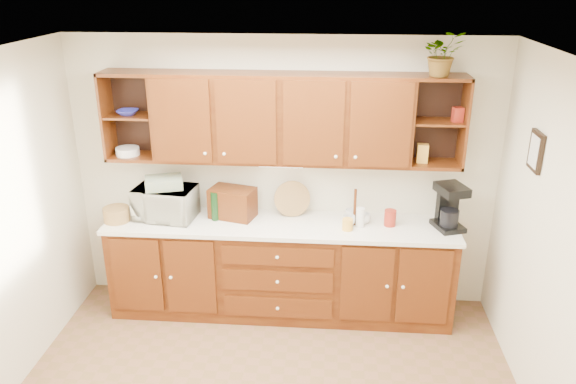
% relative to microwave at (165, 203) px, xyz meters
% --- Properties ---
extents(ceiling, '(4.00, 4.00, 0.00)m').
position_rel_microwave_xyz_m(ceiling, '(1.08, -1.47, 1.51)').
color(ceiling, white).
rests_on(ceiling, back_wall).
extents(back_wall, '(4.00, 0.00, 4.00)m').
position_rel_microwave_xyz_m(back_wall, '(1.08, 0.28, 0.21)').
color(back_wall, beige).
rests_on(back_wall, floor).
extents(right_wall, '(0.00, 3.50, 3.50)m').
position_rel_microwave_xyz_m(right_wall, '(3.08, -1.47, 0.21)').
color(right_wall, beige).
rests_on(right_wall, floor).
extents(base_cabinets, '(3.20, 0.60, 0.90)m').
position_rel_microwave_xyz_m(base_cabinets, '(1.08, -0.02, -0.64)').
color(base_cabinets, '#3D1607').
rests_on(base_cabinets, floor).
extents(countertop, '(3.24, 0.64, 0.04)m').
position_rel_microwave_xyz_m(countertop, '(1.08, -0.03, -0.17)').
color(countertop, white).
rests_on(countertop, base_cabinets).
extents(upper_cabinets, '(3.20, 0.33, 0.80)m').
position_rel_microwave_xyz_m(upper_cabinets, '(1.09, 0.12, 0.80)').
color(upper_cabinets, '#3D1607').
rests_on(upper_cabinets, back_wall).
extents(undercabinet_light, '(0.40, 0.05, 0.02)m').
position_rel_microwave_xyz_m(undercabinet_light, '(1.08, 0.06, 0.38)').
color(undercabinet_light, white).
rests_on(undercabinet_light, upper_cabinets).
extents(framed_picture, '(0.03, 0.24, 0.30)m').
position_rel_microwave_xyz_m(framed_picture, '(3.06, -0.57, 0.76)').
color(framed_picture, black).
rests_on(framed_picture, right_wall).
extents(wicker_basket, '(0.28, 0.28, 0.13)m').
position_rel_microwave_xyz_m(wicker_basket, '(-0.44, -0.11, -0.09)').
color(wicker_basket, '#9F7842').
rests_on(wicker_basket, countertop).
extents(microwave, '(0.59, 0.44, 0.30)m').
position_rel_microwave_xyz_m(microwave, '(0.00, 0.00, 0.00)').
color(microwave, beige).
rests_on(microwave, countertop).
extents(towel_stack, '(0.39, 0.34, 0.10)m').
position_rel_microwave_xyz_m(towel_stack, '(0.00, 0.00, 0.20)').
color(towel_stack, '#BFBA5A').
rests_on(towel_stack, microwave).
extents(wine_bottle, '(0.09, 0.09, 0.27)m').
position_rel_microwave_xyz_m(wine_bottle, '(0.47, -0.02, -0.01)').
color(wine_bottle, black).
rests_on(wine_bottle, countertop).
extents(woven_tray, '(0.35, 0.15, 0.34)m').
position_rel_microwave_xyz_m(woven_tray, '(1.18, 0.15, -0.14)').
color(woven_tray, '#9F7842').
rests_on(woven_tray, countertop).
extents(bread_box, '(0.46, 0.35, 0.29)m').
position_rel_microwave_xyz_m(bread_box, '(0.62, 0.07, -0.01)').
color(bread_box, '#3D1607').
rests_on(bread_box, countertop).
extents(mug_tree, '(0.27, 0.28, 0.33)m').
position_rel_microwave_xyz_m(mug_tree, '(1.76, 0.04, -0.10)').
color(mug_tree, '#3D1607').
rests_on(mug_tree, countertop).
extents(canister_red, '(0.11, 0.11, 0.15)m').
position_rel_microwave_xyz_m(canister_red, '(2.08, -0.01, -0.08)').
color(canister_red, maroon).
rests_on(canister_red, countertop).
extents(canister_white, '(0.10, 0.10, 0.18)m').
position_rel_microwave_xyz_m(canister_white, '(1.81, -0.05, -0.06)').
color(canister_white, white).
rests_on(canister_white, countertop).
extents(canister_yellow, '(0.12, 0.12, 0.11)m').
position_rel_microwave_xyz_m(canister_yellow, '(1.70, -0.13, -0.10)').
color(canister_yellow, gold).
rests_on(canister_yellow, countertop).
extents(coffee_maker, '(0.30, 0.35, 0.41)m').
position_rel_microwave_xyz_m(coffee_maker, '(2.60, -0.00, 0.05)').
color(coffee_maker, black).
rests_on(coffee_maker, countertop).
extents(bowl_stack, '(0.19, 0.19, 0.05)m').
position_rel_microwave_xyz_m(bowl_stack, '(-0.31, 0.09, 0.83)').
color(bowl_stack, '#292B98').
rests_on(bowl_stack, upper_cabinets).
extents(plate_stack, '(0.23, 0.23, 0.07)m').
position_rel_microwave_xyz_m(plate_stack, '(-0.35, 0.10, 0.46)').
color(plate_stack, white).
rests_on(plate_stack, upper_cabinets).
extents(pantry_box_yellow, '(0.10, 0.08, 0.17)m').
position_rel_microwave_xyz_m(pantry_box_yellow, '(2.34, 0.10, 0.51)').
color(pantry_box_yellow, gold).
rests_on(pantry_box_yellow, upper_cabinets).
extents(pantry_box_red, '(0.10, 0.09, 0.13)m').
position_rel_microwave_xyz_m(pantry_box_red, '(2.60, 0.08, 0.87)').
color(pantry_box_red, maroon).
rests_on(pantry_box_red, upper_cabinets).
extents(potted_plant, '(0.38, 0.34, 0.37)m').
position_rel_microwave_xyz_m(potted_plant, '(2.42, 0.07, 1.38)').
color(potted_plant, '#999999').
rests_on(potted_plant, upper_cabinets).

